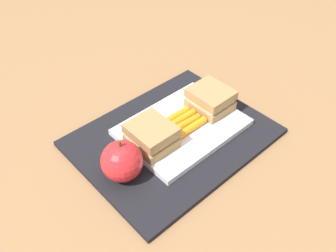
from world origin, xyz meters
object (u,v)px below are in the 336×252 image
(apple, at_px, (122,161))
(food_tray, at_px, (182,127))
(carrot_sticks_bundle, at_px, (182,122))
(sandwich_half_right, at_px, (151,135))
(sandwich_half_left, at_px, (210,99))

(apple, bearing_deg, food_tray, -174.42)
(food_tray, distance_m, carrot_sticks_bundle, 0.01)
(food_tray, relative_size, apple, 2.77)
(food_tray, xyz_separation_m, carrot_sticks_bundle, (-0.00, 0.00, 0.01))
(food_tray, distance_m, sandwich_half_right, 0.08)
(apple, bearing_deg, carrot_sticks_bundle, -174.50)
(carrot_sticks_bundle, bearing_deg, apple, 5.50)
(food_tray, height_order, apple, apple)
(sandwich_half_left, bearing_deg, apple, 3.72)
(sandwich_half_left, bearing_deg, carrot_sticks_bundle, 0.15)
(sandwich_half_left, bearing_deg, sandwich_half_right, 0.00)
(food_tray, xyz_separation_m, apple, (0.16, 0.02, 0.03))
(apple, bearing_deg, sandwich_half_left, -176.28)
(sandwich_half_left, relative_size, sandwich_half_right, 1.00)
(sandwich_half_right, bearing_deg, sandwich_half_left, 180.00)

